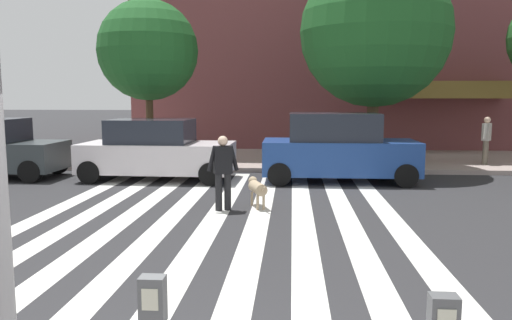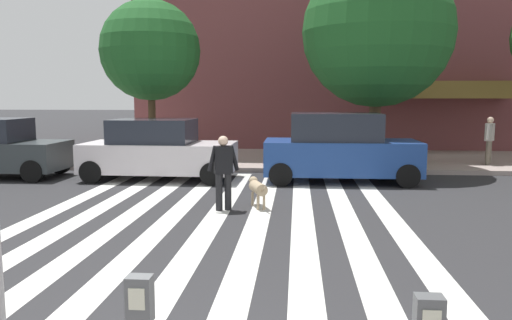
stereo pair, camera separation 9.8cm
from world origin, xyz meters
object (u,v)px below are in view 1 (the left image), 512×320
(parked_car_third_in_line, at_px, (338,149))
(pedestrian_dog_walker, at_px, (223,169))
(street_tree_middle, at_px, (375,32))
(pedestrian_bystander, at_px, (486,138))
(parked_car_behind_first, at_px, (156,151))
(dog_on_leash, at_px, (257,188))
(street_tree_nearest, at_px, (148,51))

(parked_car_third_in_line, relative_size, pedestrian_dog_walker, 2.70)
(street_tree_middle, height_order, pedestrian_bystander, street_tree_middle)
(parked_car_behind_first, xyz_separation_m, dog_on_leash, (3.27, -3.56, -0.43))
(dog_on_leash, bearing_deg, pedestrian_dog_walker, -152.55)
(dog_on_leash, xyz_separation_m, pedestrian_bystander, (7.45, 6.65, 0.63))
(street_tree_nearest, distance_m, dog_on_leash, 8.19)
(street_tree_nearest, bearing_deg, parked_car_third_in_line, -21.72)
(parked_car_third_in_line, relative_size, street_tree_nearest, 0.79)
(street_tree_middle, bearing_deg, street_tree_nearest, -179.66)
(parked_car_behind_first, distance_m, pedestrian_dog_walker, 4.69)
(parked_car_behind_first, xyz_separation_m, street_tree_middle, (6.75, 2.54, 3.71))
(pedestrian_dog_walker, bearing_deg, street_tree_middle, 57.06)
(dog_on_leash, bearing_deg, street_tree_middle, 60.31)
(pedestrian_dog_walker, bearing_deg, parked_car_behind_first, 123.04)
(street_tree_nearest, xyz_separation_m, pedestrian_bystander, (11.62, 0.59, -2.96))
(street_tree_nearest, relative_size, pedestrian_dog_walker, 3.42)
(street_tree_nearest, bearing_deg, pedestrian_dog_walker, -61.76)
(street_tree_middle, relative_size, pedestrian_dog_walker, 4.22)
(parked_car_behind_first, relative_size, pedestrian_bystander, 2.75)
(parked_car_third_in_line, relative_size, dog_on_leash, 4.30)
(pedestrian_bystander, bearing_deg, parked_car_third_in_line, -149.96)
(parked_car_behind_first, height_order, dog_on_leash, parked_car_behind_first)
(dog_on_leash, distance_m, pedestrian_bystander, 10.01)
(street_tree_nearest, distance_m, pedestrian_bystander, 12.01)
(street_tree_middle, height_order, dog_on_leash, street_tree_middle)
(street_tree_nearest, xyz_separation_m, street_tree_middle, (7.65, 0.04, 0.54))
(parked_car_behind_first, relative_size, dog_on_leash, 4.39)
(street_tree_nearest, relative_size, pedestrian_bystander, 3.42)
(parked_car_third_in_line, bearing_deg, pedestrian_dog_walker, -125.68)
(street_tree_nearest, height_order, street_tree_middle, street_tree_middle)
(street_tree_middle, bearing_deg, pedestrian_bystander, 7.82)
(street_tree_nearest, distance_m, pedestrian_dog_walker, 7.94)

